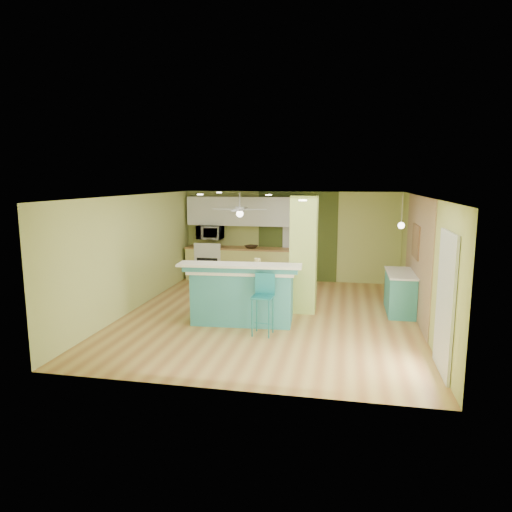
# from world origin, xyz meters

# --- Properties ---
(floor) EXTENTS (6.00, 7.00, 0.01)m
(floor) POSITION_xyz_m (0.00, 0.00, -0.01)
(floor) COLOR #A66F3A
(floor) RESTS_ON ground
(ceiling) EXTENTS (6.00, 7.00, 0.01)m
(ceiling) POSITION_xyz_m (0.00, 0.00, 2.50)
(ceiling) COLOR white
(ceiling) RESTS_ON wall_back
(wall_back) EXTENTS (6.00, 0.01, 2.50)m
(wall_back) POSITION_xyz_m (0.00, 3.50, 1.25)
(wall_back) COLOR #BAC368
(wall_back) RESTS_ON floor
(wall_front) EXTENTS (6.00, 0.01, 2.50)m
(wall_front) POSITION_xyz_m (0.00, -3.50, 1.25)
(wall_front) COLOR #BAC368
(wall_front) RESTS_ON floor
(wall_left) EXTENTS (0.01, 7.00, 2.50)m
(wall_left) POSITION_xyz_m (-3.00, 0.00, 1.25)
(wall_left) COLOR #BAC368
(wall_left) RESTS_ON floor
(wall_right) EXTENTS (0.01, 7.00, 2.50)m
(wall_right) POSITION_xyz_m (3.00, 0.00, 1.25)
(wall_right) COLOR #BAC368
(wall_right) RESTS_ON floor
(wood_panel) EXTENTS (0.02, 3.40, 2.50)m
(wood_panel) POSITION_xyz_m (2.99, 0.60, 1.25)
(wood_panel) COLOR #917053
(wood_panel) RESTS_ON floor
(olive_accent) EXTENTS (2.20, 0.02, 2.50)m
(olive_accent) POSITION_xyz_m (0.20, 3.49, 1.25)
(olive_accent) COLOR #445120
(olive_accent) RESTS_ON floor
(interior_door) EXTENTS (0.82, 0.05, 2.00)m
(interior_door) POSITION_xyz_m (0.20, 3.46, 1.00)
(interior_door) COLOR silver
(interior_door) RESTS_ON floor
(french_door) EXTENTS (0.04, 1.08, 2.10)m
(french_door) POSITION_xyz_m (2.97, -2.30, 1.05)
(french_door) COLOR silver
(french_door) RESTS_ON floor
(column) EXTENTS (0.55, 0.55, 2.50)m
(column) POSITION_xyz_m (0.65, 0.50, 1.25)
(column) COLOR #B6D060
(column) RESTS_ON floor
(kitchen_run) EXTENTS (3.25, 0.63, 0.94)m
(kitchen_run) POSITION_xyz_m (-1.30, 3.20, 0.47)
(kitchen_run) COLOR #DCD973
(kitchen_run) RESTS_ON floor
(stove) EXTENTS (0.76, 0.66, 1.08)m
(stove) POSITION_xyz_m (-2.25, 3.19, 0.46)
(stove) COLOR white
(stove) RESTS_ON floor
(upper_cabinets) EXTENTS (3.20, 0.34, 0.80)m
(upper_cabinets) POSITION_xyz_m (-1.30, 3.32, 1.95)
(upper_cabinets) COLOR white
(upper_cabinets) RESTS_ON wall_back
(microwave) EXTENTS (0.70, 0.48, 0.39)m
(microwave) POSITION_xyz_m (-2.25, 3.20, 1.35)
(microwave) COLOR silver
(microwave) RESTS_ON wall_back
(ceiling_fan) EXTENTS (1.41, 1.41, 0.61)m
(ceiling_fan) POSITION_xyz_m (-1.10, 2.00, 2.08)
(ceiling_fan) COLOR silver
(ceiling_fan) RESTS_ON ceiling
(pendant_lamp) EXTENTS (0.14, 0.14, 0.69)m
(pendant_lamp) POSITION_xyz_m (2.65, 0.75, 1.88)
(pendant_lamp) COLOR white
(pendant_lamp) RESTS_ON ceiling
(wall_decor) EXTENTS (0.03, 0.90, 0.70)m
(wall_decor) POSITION_xyz_m (2.96, 0.80, 1.55)
(wall_decor) COLOR brown
(wall_decor) RESTS_ON wood_panel
(peninsula) EXTENTS (2.38, 1.39, 1.26)m
(peninsula) POSITION_xyz_m (-0.46, -0.46, 0.58)
(peninsula) COLOR teal
(peninsula) RESTS_ON floor
(bar_stool) EXTENTS (0.40, 0.40, 1.13)m
(bar_stool) POSITION_xyz_m (0.08, -1.13, 0.75)
(bar_stool) COLOR teal
(bar_stool) RESTS_ON floor
(side_counter) EXTENTS (0.58, 1.36, 0.88)m
(side_counter) POSITION_xyz_m (2.70, 0.80, 0.44)
(side_counter) COLOR teal
(side_counter) RESTS_ON floor
(fruit_bowl) EXTENTS (0.46, 0.46, 0.08)m
(fruit_bowl) POSITION_xyz_m (-1.04, 3.10, 0.98)
(fruit_bowl) COLOR #342415
(fruit_bowl) RESTS_ON kitchen_run
(canister) EXTENTS (0.13, 0.13, 0.17)m
(canister) POSITION_xyz_m (-0.21, -0.25, 1.17)
(canister) COLOR gold
(canister) RESTS_ON peninsula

